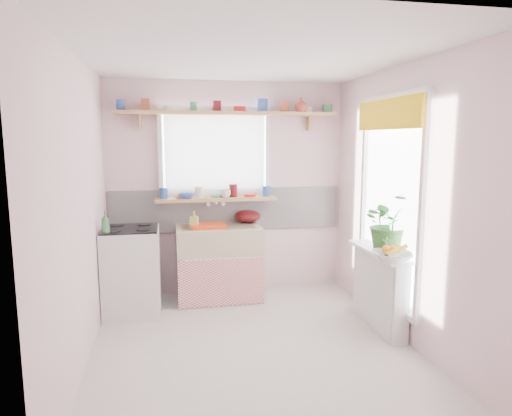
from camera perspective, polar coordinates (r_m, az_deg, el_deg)
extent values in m
plane|color=beige|center=(4.26, -0.44, -16.90)|extent=(3.20, 3.20, 0.00)
plane|color=white|center=(3.90, -0.48, 18.48)|extent=(3.20, 3.20, 0.00)
plane|color=#FBD2D6|center=(5.45, -3.56, 2.48)|extent=(2.80, 0.00, 2.80)
plane|color=#FBD2D6|center=(2.36, 6.76, -5.78)|extent=(2.80, 0.00, 2.80)
plane|color=#FBD2D6|center=(3.88, -21.23, -0.61)|extent=(0.00, 3.20, 3.20)
plane|color=#FBD2D6|center=(4.36, 17.93, 0.52)|extent=(0.00, 3.20, 3.20)
cube|color=white|center=(5.47, -3.52, -0.14)|extent=(2.74, 0.03, 0.50)
cube|color=#CF8698|center=(5.50, -3.50, -2.21)|extent=(2.74, 0.02, 0.12)
cube|color=white|center=(5.40, -5.19, 6.66)|extent=(1.20, 0.01, 1.00)
cube|color=white|center=(5.34, -5.11, 6.63)|extent=(1.15, 0.02, 0.95)
cube|color=white|center=(4.53, 16.66, 0.87)|extent=(0.01, 1.10, 1.90)
cube|color=yellow|center=(4.46, 16.13, 11.21)|extent=(0.03, 1.20, 0.28)
cube|color=white|center=(5.34, -4.65, -8.37)|extent=(0.85, 0.55, 0.55)
cube|color=#ED4D45|center=(5.07, -4.29, -9.29)|extent=(0.95, 0.02, 0.53)
cube|color=beige|center=(5.23, -4.71, -3.91)|extent=(0.95, 0.55, 0.30)
cylinder|color=silver|center=(5.40, -5.06, 0.80)|extent=(0.03, 0.22, 0.03)
cube|color=white|center=(5.03, -15.25, -7.63)|extent=(0.58, 0.58, 0.90)
cube|color=black|center=(4.93, -15.46, -2.54)|extent=(0.56, 0.56, 0.02)
cylinder|color=black|center=(4.80, -17.26, -2.73)|extent=(0.14, 0.14, 0.01)
cylinder|color=black|center=(4.78, -13.92, -2.65)|extent=(0.14, 0.14, 0.01)
cylinder|color=black|center=(5.08, -16.93, -2.11)|extent=(0.14, 0.14, 0.01)
cylinder|color=black|center=(5.05, -13.77, -2.03)|extent=(0.14, 0.14, 0.01)
cube|color=white|center=(4.69, 15.15, -9.82)|extent=(0.15, 0.90, 0.75)
cube|color=white|center=(4.57, 15.00, -5.27)|extent=(0.22, 0.95, 0.03)
cube|color=tan|center=(5.33, -4.98, 1.13)|extent=(1.40, 0.22, 0.04)
cube|color=tan|center=(5.30, -3.47, 11.72)|extent=(2.52, 0.24, 0.04)
cylinder|color=#3359A5|center=(5.28, -16.58, 12.27)|extent=(0.11, 0.11, 0.12)
cylinder|color=#A55133|center=(5.26, -13.67, 12.39)|extent=(0.11, 0.11, 0.12)
cylinder|color=silver|center=(5.25, -10.74, 12.16)|extent=(0.11, 0.11, 0.06)
cylinder|color=#3F7F4C|center=(5.27, -7.82, 12.55)|extent=(0.11, 0.11, 0.12)
cylinder|color=#590F14|center=(5.29, -4.92, 12.58)|extent=(0.11, 0.11, 0.12)
cylinder|color=red|center=(5.32, -2.04, 12.26)|extent=(0.11, 0.11, 0.06)
cylinder|color=#3359A5|center=(5.37, 0.79, 12.55)|extent=(0.11, 0.11, 0.12)
cylinder|color=#A55133|center=(5.43, 3.57, 12.49)|extent=(0.11, 0.11, 0.12)
cylinder|color=silver|center=(5.50, 6.27, 12.10)|extent=(0.11, 0.11, 0.06)
cylinder|color=#3F7F4C|center=(5.58, 8.90, 12.30)|extent=(0.11, 0.11, 0.12)
cylinder|color=#3359A5|center=(5.29, -11.69, 1.80)|extent=(0.11, 0.11, 0.12)
cylinder|color=#A55133|center=(5.29, -9.45, 1.86)|extent=(0.11, 0.11, 0.12)
cylinder|color=silver|center=(5.30, -7.21, 1.60)|extent=(0.11, 0.11, 0.06)
cylinder|color=#3F7F4C|center=(5.32, -4.99, 1.98)|extent=(0.11, 0.11, 0.12)
cylinder|color=#590F14|center=(5.34, -2.79, 2.04)|extent=(0.11, 0.11, 0.12)
cylinder|color=red|center=(5.38, -0.61, 1.77)|extent=(0.11, 0.11, 0.06)
cylinder|color=#3359A5|center=(5.42, 1.54, 2.13)|extent=(0.11, 0.11, 0.12)
cube|color=#F54415|center=(5.14, -6.03, -2.23)|extent=(0.40, 0.31, 0.04)
ellipsoid|color=#4E0D10|center=(5.43, -1.04, -1.03)|extent=(0.36, 0.36, 0.14)
imported|color=#316B2B|center=(4.45, 16.35, -1.77)|extent=(0.51, 0.44, 0.56)
imported|color=silver|center=(4.18, 16.69, -5.83)|extent=(0.40, 0.40, 0.08)
imported|color=#245B27|center=(4.26, 16.07, -4.78)|extent=(0.10, 0.07, 0.19)
imported|color=#D1C75D|center=(5.12, -7.75, -1.45)|extent=(0.11, 0.11, 0.19)
imported|color=white|center=(5.27, -3.84, 1.79)|extent=(0.13, 0.13, 0.09)
imported|color=#3753B4|center=(5.24, -8.70, 1.46)|extent=(0.22, 0.22, 0.06)
imported|color=#B14336|center=(5.42, 5.65, 12.70)|extent=(0.19, 0.19, 0.16)
imported|color=#418248|center=(4.71, -18.31, -1.73)|extent=(0.11, 0.11, 0.21)
sphere|color=orange|center=(4.17, 16.73, -5.02)|extent=(0.08, 0.08, 0.08)
sphere|color=orange|center=(4.22, 17.26, -4.87)|extent=(0.08, 0.08, 0.08)
sphere|color=orange|center=(4.16, 15.99, -5.01)|extent=(0.08, 0.08, 0.08)
cylinder|color=gold|center=(4.13, 17.30, -5.02)|extent=(0.18, 0.04, 0.10)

